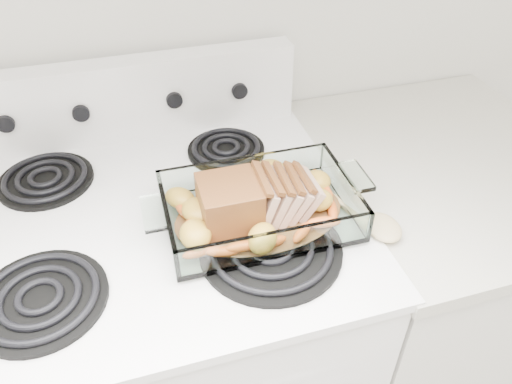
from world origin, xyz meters
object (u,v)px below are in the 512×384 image
object	(u,v)px
electric_range	(174,350)
counter_right	(412,294)
baking_dish	(259,211)
pork_roast	(248,201)

from	to	relation	value
electric_range	counter_right	world-z (taller)	electric_range
counter_right	baking_dish	bearing A→B (deg)	-170.15
electric_range	pork_roast	xyz separation A→B (m)	(0.17, -0.08, 0.51)
counter_right	pork_roast	bearing A→B (deg)	-170.56
electric_range	baking_dish	size ratio (longest dim) A/B	3.28
baking_dish	pork_roast	size ratio (longest dim) A/B	1.58
electric_range	baking_dish	distance (m)	0.52
baking_dish	pork_roast	bearing A→B (deg)	-179.25
counter_right	baking_dish	world-z (taller)	baking_dish
counter_right	pork_roast	size ratio (longest dim) A/B	4.31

